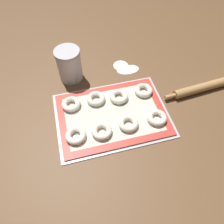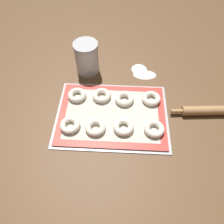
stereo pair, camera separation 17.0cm
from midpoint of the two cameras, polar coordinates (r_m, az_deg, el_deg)
name	(u,v)px [view 2 (the right image)]	position (r m, az deg, el deg)	size (l,w,h in m)	color
ground_plane	(114,116)	(0.96, 5.61, -1.55)	(2.80, 2.80, 0.00)	brown
baking_tray	(112,115)	(0.96, 5.02, -1.31)	(0.49, 0.36, 0.01)	#B2B5BA
baking_mat	(112,114)	(0.96, 5.04, -1.13)	(0.47, 0.33, 0.00)	red
bagel_front_far_left	(70,125)	(0.91, -5.78, -4.15)	(0.09, 0.09, 0.02)	silver
bagel_front_mid_left	(95,128)	(0.90, 0.97, -4.78)	(0.09, 0.09, 0.02)	silver
bagel_front_mid_right	(124,127)	(0.91, 8.38, -4.62)	(0.09, 0.09, 0.02)	silver
bagel_front_far_right	(154,129)	(0.93, 16.18, -4.96)	(0.09, 0.09, 0.02)	silver
bagel_back_far_left	(77,95)	(1.00, -4.44, 3.82)	(0.09, 0.09, 0.02)	silver
bagel_back_mid_left	(102,96)	(1.00, 2.10, 3.74)	(0.09, 0.09, 0.02)	silver
bagel_back_mid_right	(124,99)	(0.99, 8.09, 2.81)	(0.09, 0.09, 0.02)	silver
bagel_back_far_right	(151,99)	(1.02, 14.94, 2.83)	(0.09, 0.09, 0.02)	silver
flour_canister	(87,58)	(1.09, -2.12, 13.51)	(0.12, 0.12, 0.16)	silver
flour_patch_near	(139,69)	(1.17, 11.28, 10.49)	(0.08, 0.08, 0.00)	white
flour_patch_far	(145,75)	(1.15, 12.78, 9.06)	(0.12, 0.07, 0.00)	white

